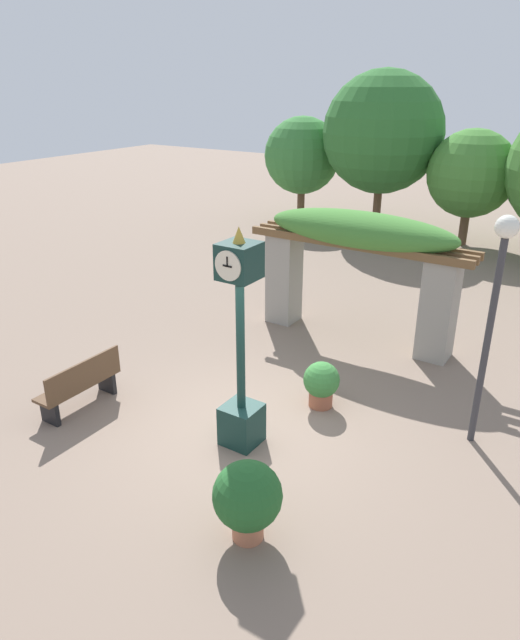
{
  "coord_description": "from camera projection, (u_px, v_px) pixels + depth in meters",
  "views": [
    {
      "loc": [
        4.35,
        -6.13,
        5.07
      ],
      "look_at": [
        0.19,
        0.25,
        1.82
      ],
      "focal_mm": 32.0,
      "sensor_mm": 36.0,
      "label": 1
    }
  ],
  "objects": [
    {
      "name": "ground_plane",
      "position": [
        241.0,
        430.0,
        8.9
      ],
      "size": [
        60.0,
        60.0,
        0.0
      ],
      "primitive_type": "plane",
      "color": "#7F6B5B"
    },
    {
      "name": "pedestal_clock",
      "position": [
        241.0,
        357.0,
        8.05
      ],
      "size": [
        0.53,
        0.54,
        3.31
      ],
      "color": "#14332D",
      "rests_on": "ground"
    },
    {
      "name": "pergola",
      "position": [
        359.0,
        249.0,
        11.34
      ],
      "size": [
        4.63,
        1.21,
        2.67
      ],
      "color": "gray",
      "rests_on": "ground"
    },
    {
      "name": "potted_plant_near_left",
      "position": [
        321.0,
        383.0,
        9.4
      ],
      "size": [
        0.6,
        0.6,
        0.79
      ],
      "color": "#9E563D",
      "rests_on": "ground"
    },
    {
      "name": "potted_plant_near_right",
      "position": [
        248.0,
        498.0,
        6.6
      ],
      "size": [
        0.83,
        0.83,
        1.03
      ],
      "color": "#B26B4C",
      "rests_on": "ground"
    },
    {
      "name": "park_bench",
      "position": [
        81.0,
        385.0,
        9.34
      ],
      "size": [
        0.42,
        1.49,
        0.89
      ],
      "rotation": [
        0.0,
        0.0,
        -1.57
      ],
      "color": "brown",
      "rests_on": "ground"
    },
    {
      "name": "lamp_post",
      "position": [
        496.0,
        291.0,
        7.72
      ],
      "size": [
        0.31,
        0.31,
        3.44
      ],
      "color": "#333338",
      "rests_on": "ground"
    },
    {
      "name": "tree_line",
      "position": [
        508.0,
        155.0,
        17.2
      ],
      "size": [
        15.54,
        4.38,
        5.4
      ],
      "color": "brown",
      "rests_on": "ground"
    }
  ]
}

